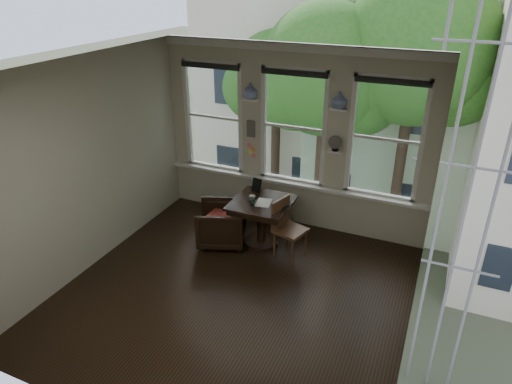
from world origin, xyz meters
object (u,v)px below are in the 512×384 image
at_px(side_chair_right, 290,230).
at_px(mug, 252,198).
at_px(armchair_left, 221,224).
at_px(laptop, 279,207).
at_px(table, 262,223).

bearing_deg(side_chair_right, mug, 95.73).
height_order(armchair_left, laptop, laptop).
distance_m(side_chair_right, laptop, 0.38).
distance_m(side_chair_right, mug, 0.77).
height_order(armchair_left, mug, mug).
xyz_separation_m(armchair_left, laptop, (0.92, 0.15, 0.42)).
bearing_deg(armchair_left, side_chair_right, 73.06).
relative_size(laptop, mug, 3.12).
bearing_deg(table, armchair_left, -157.98).
relative_size(table, laptop, 2.86).
relative_size(table, armchair_left, 1.21).
xyz_separation_m(table, laptop, (0.32, -0.09, 0.39)).
bearing_deg(armchair_left, laptop, 78.73).
relative_size(armchair_left, laptop, 2.36).
distance_m(table, side_chair_right, 0.57).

